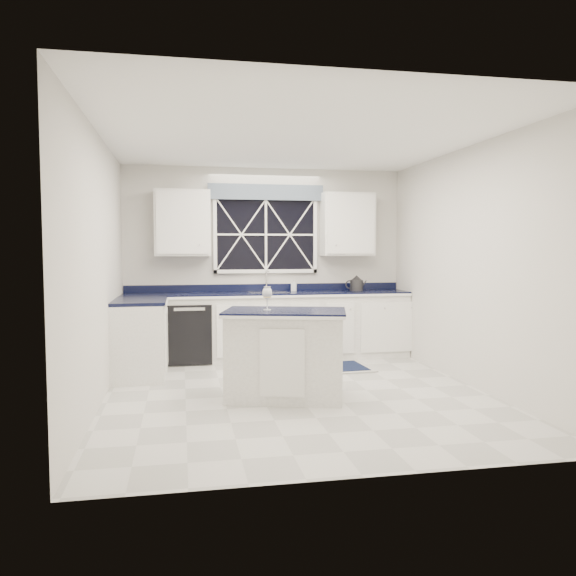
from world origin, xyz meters
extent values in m
plane|color=beige|center=(0.00, 0.00, 0.00)|extent=(4.50, 4.50, 0.00)
cube|color=beige|center=(0.00, 2.25, 1.35)|extent=(4.00, 0.10, 2.70)
cube|color=white|center=(0.00, 1.95, 0.45)|extent=(3.98, 0.60, 0.90)
cube|color=white|center=(-1.70, 1.15, 0.45)|extent=(0.60, 1.00, 0.90)
cube|color=black|center=(0.00, 1.95, 0.92)|extent=(3.98, 0.64, 0.04)
cube|color=black|center=(-1.10, 1.95, 0.41)|extent=(0.60, 0.58, 0.82)
cube|color=black|center=(0.00, 2.22, 1.75)|extent=(1.40, 0.02, 1.00)
cube|color=slate|center=(0.00, 2.16, 2.35)|extent=(1.65, 0.04, 0.22)
cube|color=white|center=(-1.18, 2.08, 1.90)|extent=(0.75, 0.34, 0.90)
cube|color=white|center=(1.18, 2.08, 1.90)|extent=(0.75, 0.34, 0.90)
cylinder|color=silver|center=(0.00, 2.17, 0.96)|extent=(0.05, 0.05, 0.04)
cylinder|color=silver|center=(0.00, 2.17, 1.10)|extent=(0.02, 0.02, 0.28)
cylinder|color=silver|center=(0.00, 2.08, 1.23)|extent=(0.02, 0.18, 0.02)
cube|color=white|center=(-0.15, -0.15, 0.44)|extent=(1.31, 0.97, 0.88)
cube|color=black|center=(-0.15, -0.15, 0.90)|extent=(1.38, 1.04, 0.04)
cube|color=#A7A7A2|center=(0.57, 1.16, 0.01)|extent=(1.28, 0.83, 0.01)
cube|color=#101C35|center=(0.57, 1.16, 0.02)|extent=(1.14, 0.68, 0.01)
cylinder|color=#2B2B2D|center=(1.30, 2.01, 1.02)|extent=(0.21, 0.21, 0.16)
cone|color=#2B2B2D|center=(1.30, 2.01, 1.13)|extent=(0.17, 0.17, 0.07)
torus|color=#2B2B2D|center=(1.20, 2.02, 1.03)|extent=(0.13, 0.03, 0.13)
cylinder|color=#2B2B2D|center=(1.41, 2.00, 1.04)|extent=(0.08, 0.02, 0.10)
cylinder|color=silver|center=(-0.33, -0.10, 0.92)|extent=(0.08, 0.08, 0.01)
cylinder|color=silver|center=(-0.33, -0.10, 0.99)|extent=(0.01, 0.01, 0.13)
ellipsoid|color=silver|center=(-0.33, -0.10, 1.10)|extent=(0.10, 0.10, 0.13)
cylinder|color=#EDD27D|center=(-0.33, -0.10, 1.07)|extent=(0.08, 0.08, 0.05)
imported|color=silver|center=(0.39, 2.10, 1.02)|extent=(0.10, 0.10, 0.17)
camera|label=1|loc=(-1.20, -5.78, 1.55)|focal=35.00mm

